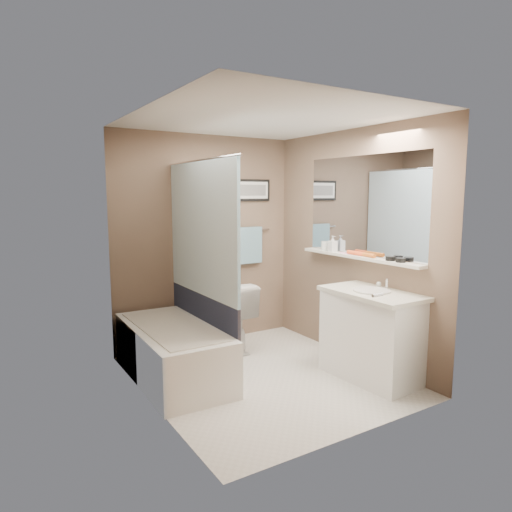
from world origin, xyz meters
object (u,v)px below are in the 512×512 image
toilet (226,316)px  glass_jar (325,246)px  candle_bowl_near (401,260)px  hair_brush_front (367,255)px  candle_bowl_far (390,259)px  bathtub (173,352)px  vanity (372,337)px  hair_brush_back (356,253)px  soap_bottle (333,244)px

toilet → glass_jar: bearing=151.8°
candle_bowl_near → hair_brush_front: hair_brush_front is taller
toilet → candle_bowl_far: candle_bowl_far is taller
bathtub → candle_bowl_near: candle_bowl_near is taller
candle_bowl_near → candle_bowl_far: same height
vanity → hair_brush_front: 0.81m
hair_brush_front → glass_jar: (0.00, 0.64, 0.03)m
hair_brush_front → glass_jar: bearing=90.0°
bathtub → toilet: size_ratio=1.94×
hair_brush_front → hair_brush_back: size_ratio=1.00×
candle_bowl_far → hair_brush_front: size_ratio=0.41×
hair_brush_front → glass_jar: size_ratio=2.20×
bathtub → hair_brush_front: (1.79, -0.71, 0.89)m
bathtub → soap_bottle: 2.03m
bathtub → candle_bowl_far: size_ratio=16.67×
toilet → candle_bowl_near: candle_bowl_near is taller
candle_bowl_near → soap_bottle: bearing=90.0°
bathtub → vanity: vanity is taller
toilet → soap_bottle: 1.42m
soap_bottle → vanity: bearing=-103.2°
candle_bowl_far → candle_bowl_near: bearing=-90.0°
bathtub → candle_bowl_near: (1.79, -1.13, 0.89)m
candle_bowl_far → hair_brush_back: bearing=90.0°
vanity → candle_bowl_near: size_ratio=10.00×
vanity → soap_bottle: (0.19, 0.79, 0.80)m
toilet → soap_bottle: soap_bottle is taller
glass_jar → hair_brush_back: bearing=-90.0°
vanity → hair_brush_front: size_ratio=4.09×
toilet → hair_brush_front: 1.69m
bathtub → glass_jar: size_ratio=15.00×
candle_bowl_near → glass_jar: bearing=90.0°
vanity → glass_jar: glass_jar is taller
bathtub → candle_bowl_far: (1.79, -1.01, 0.89)m
hair_brush_back → candle_bowl_far: bearing=-90.0°
bathtub → glass_jar: glass_jar is taller
candle_bowl_near → hair_brush_back: 0.58m
toilet → soap_bottle: size_ratio=4.54×
candle_bowl_far → soap_bottle: 0.81m
bathtub → toilet: 0.94m
toilet → candle_bowl_near: (0.97, -1.58, 0.75)m
bathtub → soap_bottle: (1.79, -0.20, 0.95)m
hair_brush_back → soap_bottle: 0.36m
toilet → vanity: bearing=118.6°
vanity → soap_bottle: soap_bottle is taller
bathtub → toilet: bearing=30.4°
hair_brush_front → soap_bottle: bearing=90.0°
hair_brush_back → toilet: bearing=134.4°
toilet → candle_bowl_far: 1.90m
vanity → hair_brush_back: 0.88m
hair_brush_back → glass_jar: 0.48m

